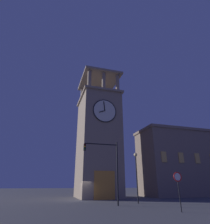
{
  "coord_description": "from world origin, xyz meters",
  "views": [
    {
      "loc": [
        5.12,
        28.46,
        2.05
      ],
      "look_at": [
        -4.63,
        -4.35,
        15.24
      ],
      "focal_mm": 30.27,
      "sensor_mm": 36.0,
      "label": 1
    }
  ],
  "objects": [
    {
      "name": "street_lamp",
      "position": [
        -5.51,
        6.29,
        3.99
      ],
      "size": [
        0.44,
        0.44,
        5.81
      ],
      "color": "black",
      "rests_on": "ground_plane"
    },
    {
      "name": "no_horn_sign",
      "position": [
        -5.44,
        14.21,
        2.4
      ],
      "size": [
        0.78,
        0.14,
        3.05
      ],
      "color": "black",
      "rests_on": "ground_plane"
    },
    {
      "name": "ground_plane",
      "position": [
        0.0,
        0.0,
        0.0
      ],
      "size": [
        200.0,
        200.0,
        0.0
      ],
      "primitive_type": "plane",
      "color": "#4C4C51"
    },
    {
      "name": "clocktower",
      "position": [
        -3.28,
        -4.32,
        9.47
      ],
      "size": [
        7.18,
        9.16,
        24.86
      ],
      "color": "gray",
      "rests_on": "ground_plane"
    },
    {
      "name": "adjacent_wing_building",
      "position": [
        -22.87,
        -4.27,
        6.21
      ],
      "size": [
        21.38,
        7.87,
        12.39
      ],
      "color": "gray",
      "rests_on": "ground_plane"
    },
    {
      "name": "traffic_signal_near",
      "position": [
        -1.17,
        8.15,
        4.43
      ],
      "size": [
        3.92,
        0.41,
        6.65
      ],
      "color": "black",
      "rests_on": "ground_plane"
    }
  ]
}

